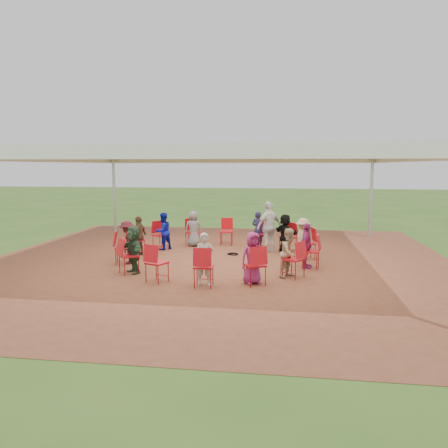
# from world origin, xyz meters

# --- Properties ---
(ground) EXTENTS (80.00, 80.00, 0.00)m
(ground) POSITION_xyz_m (0.00, 0.00, 0.00)
(ground) COLOR #355A1C
(ground) RESTS_ON ground
(dirt_patch) EXTENTS (13.00, 13.00, 0.00)m
(dirt_patch) POSITION_xyz_m (0.00, 0.00, 0.01)
(dirt_patch) COLOR brown
(dirt_patch) RESTS_ON ground
(tent) EXTENTS (10.33, 10.33, 3.00)m
(tent) POSITION_xyz_m (0.00, 0.00, 2.37)
(tent) COLOR #B2B2B7
(tent) RESTS_ON ground
(chair_0) EXTENTS (0.51, 0.49, 0.90)m
(chair_0) POSITION_xyz_m (2.53, -0.48, 0.45)
(chair_0) COLOR red
(chair_0) RESTS_ON ground
(chair_1) EXTENTS (0.53, 0.52, 0.90)m
(chair_1) POSITION_xyz_m (2.49, 0.67, 0.45)
(chair_1) COLOR red
(chair_1) RESTS_ON ground
(chair_2) EXTENTS (0.61, 0.61, 0.90)m
(chair_2) POSITION_xyz_m (1.95, 1.68, 0.45)
(chair_2) COLOR red
(chair_2) RESTS_ON ground
(chair_3) EXTENTS (0.56, 0.57, 0.90)m
(chair_3) POSITION_xyz_m (1.03, 2.36, 0.45)
(chair_3) COLOR red
(chair_3) RESTS_ON ground
(chair_4) EXTENTS (0.44, 0.46, 0.90)m
(chair_4) POSITION_xyz_m (-0.10, 2.57, 0.45)
(chair_4) COLOR red
(chair_4) RESTS_ON ground
(chair_5) EXTENTS (0.58, 0.59, 0.90)m
(chair_5) POSITION_xyz_m (-1.20, 2.28, 0.45)
(chair_5) COLOR red
(chair_5) RESTS_ON ground
(chair_6) EXTENTS (0.60, 0.60, 0.90)m
(chair_6) POSITION_xyz_m (-2.07, 1.53, 0.45)
(chair_6) COLOR red
(chair_6) RESTS_ON ground
(chair_7) EXTENTS (0.51, 0.49, 0.90)m
(chair_7) POSITION_xyz_m (-2.53, 0.48, 0.45)
(chair_7) COLOR red
(chair_7) RESTS_ON ground
(chair_8) EXTENTS (0.53, 0.52, 0.90)m
(chair_8) POSITION_xyz_m (-2.49, -0.67, 0.45)
(chair_8) COLOR red
(chair_8) RESTS_ON ground
(chair_9) EXTENTS (0.61, 0.61, 0.90)m
(chair_9) POSITION_xyz_m (-1.95, -1.68, 0.45)
(chair_9) COLOR red
(chair_9) RESTS_ON ground
(chair_10) EXTENTS (0.56, 0.57, 0.90)m
(chair_10) POSITION_xyz_m (-1.03, -2.36, 0.45)
(chair_10) COLOR red
(chair_10) RESTS_ON ground
(chair_11) EXTENTS (0.44, 0.46, 0.90)m
(chair_11) POSITION_xyz_m (0.10, -2.57, 0.45)
(chair_11) COLOR red
(chair_11) RESTS_ON ground
(chair_12) EXTENTS (0.58, 0.59, 0.90)m
(chair_12) POSITION_xyz_m (1.20, -2.28, 0.45)
(chair_12) COLOR red
(chair_12) RESTS_ON ground
(chair_13) EXTENTS (0.60, 0.60, 0.90)m
(chair_13) POSITION_xyz_m (2.07, -1.53, 0.45)
(chair_13) COLOR red
(chair_13) RESTS_ON ground
(person_seated_0) EXTENTS (0.48, 0.75, 1.18)m
(person_seated_0) POSITION_xyz_m (2.41, -0.46, 0.60)
(person_seated_0) COLOR #982767
(person_seated_0) RESTS_ON ground
(person_seated_1) EXTENTS (0.56, 0.83, 1.18)m
(person_seated_1) POSITION_xyz_m (2.37, 0.64, 0.60)
(person_seated_1) COLOR tan
(person_seated_1) RESTS_ON ground
(person_seated_2) EXTENTS (1.02, 1.10, 1.18)m
(person_seated_2) POSITION_xyz_m (1.86, 1.60, 0.60)
(person_seated_2) COLOR black
(person_seated_2) RESTS_ON ground
(person_seated_3) EXTENTS (0.51, 0.43, 1.18)m
(person_seated_3) POSITION_xyz_m (0.98, 2.25, 0.60)
(person_seated_3) COLOR #1E1941
(person_seated_3) RESTS_ON ground
(person_seated_4) EXTENTS (0.66, 0.55, 1.18)m
(person_seated_4) POSITION_xyz_m (-1.15, 2.17, 0.60)
(person_seated_4) COLOR slate
(person_seated_4) RESTS_ON ground
(person_seated_5) EXTENTS (0.61, 0.66, 1.18)m
(person_seated_5) POSITION_xyz_m (-1.98, 1.46, 0.60)
(person_seated_5) COLOR #0B14A0
(person_seated_5) RESTS_ON ground
(person_seated_6) EXTENTS (0.48, 0.75, 1.18)m
(person_seated_6) POSITION_xyz_m (-2.41, 0.46, 0.60)
(person_seated_6) COLOR brown
(person_seated_6) RESTS_ON ground
(person_seated_7) EXTENTS (0.56, 0.83, 1.18)m
(person_seated_7) POSITION_xyz_m (-2.37, -0.64, 0.60)
(person_seated_7) COLOR #45131B
(person_seated_7) RESTS_ON ground
(person_seated_8) EXTENTS (1.02, 1.10, 1.18)m
(person_seated_8) POSITION_xyz_m (-1.86, -1.60, 0.60)
(person_seated_8) COLOR #26472F
(person_seated_8) RESTS_ON ground
(person_seated_9) EXTENTS (0.44, 0.30, 1.18)m
(person_seated_9) POSITION_xyz_m (0.09, -2.45, 0.60)
(person_seated_9) COLOR #A9A296
(person_seated_9) RESTS_ON ground
(person_seated_10) EXTENTS (0.66, 0.55, 1.18)m
(person_seated_10) POSITION_xyz_m (1.15, -2.17, 0.60)
(person_seated_10) COLOR #982767
(person_seated_10) RESTS_ON ground
(person_seated_11) EXTENTS (0.61, 0.66, 1.18)m
(person_seated_11) POSITION_xyz_m (1.98, -1.46, 0.60)
(person_seated_11) COLOR tan
(person_seated_11) RESTS_ON ground
(standing_person) EXTENTS (0.99, 0.97, 1.57)m
(standing_person) POSITION_xyz_m (1.37, 1.56, 0.79)
(standing_person) COLOR silver
(standing_person) RESTS_ON ground
(cable_coil) EXTENTS (0.41, 0.41, 0.03)m
(cable_coil) POSITION_xyz_m (0.32, 0.97, 0.02)
(cable_coil) COLOR black
(cable_coil) RESTS_ON ground
(laptop) EXTENTS (0.32, 0.37, 0.23)m
(laptop) POSITION_xyz_m (2.26, -0.43, 0.57)
(laptop) COLOR #B7B7BC
(laptop) RESTS_ON ground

